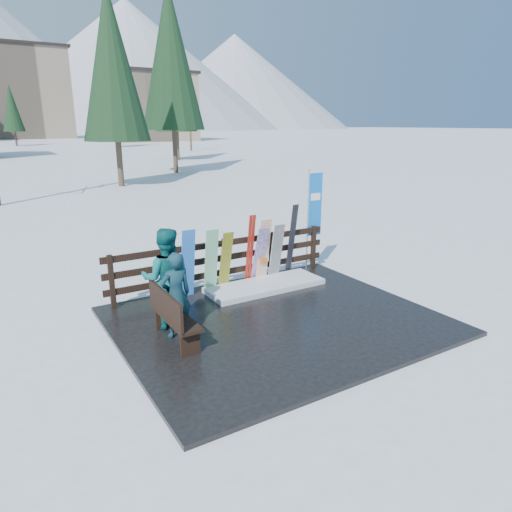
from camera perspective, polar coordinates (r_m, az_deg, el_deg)
ground at (r=9.09m, az=2.63°, el=-8.31°), size 700.00×700.00×0.00m
deck at (r=9.07m, az=2.63°, el=-8.08°), size 6.00×5.00×0.08m
fence at (r=10.61m, az=-3.93°, el=-0.42°), size 5.60×0.10×1.15m
snow_patch at (r=10.65m, az=1.15°, el=-3.71°), size 2.78×1.00×0.12m
bench at (r=8.07m, az=-10.50°, el=-7.23°), size 0.41×1.50×0.97m
snowboard_0 at (r=9.98m, az=-8.50°, el=-0.95°), size 0.30×0.27×1.55m
snowboard_1 at (r=10.20m, az=-5.63°, el=-0.65°), size 0.30×0.24×1.48m
snowboard_2 at (r=10.37m, az=-3.82°, el=-0.60°), size 0.26×0.36×1.39m
snowboard_3 at (r=10.80m, az=0.46°, el=0.13°), size 0.29×0.45×1.39m
snowboard_4 at (r=11.05m, az=2.56°, el=0.49°), size 0.30×0.28×1.40m
snowboard_5 at (r=10.83m, az=0.94°, el=0.63°), size 0.29×0.28×1.56m
ski_pair_a at (r=10.71m, az=-0.75°, el=0.82°), size 0.17×0.28×1.69m
ski_pair_b at (r=11.32m, az=4.47°, el=1.98°), size 0.17×0.31×1.83m
rental_flag at (r=11.80m, az=7.17°, el=5.93°), size 0.45×0.04×2.60m
person_front at (r=8.19m, az=-9.98°, el=-4.82°), size 0.59×0.40×1.57m
person_back at (r=8.57m, az=-11.14°, el=-2.75°), size 1.14×1.03×1.90m
trees at (r=54.68m, az=-22.98°, el=17.12°), size 41.99×68.89×13.22m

